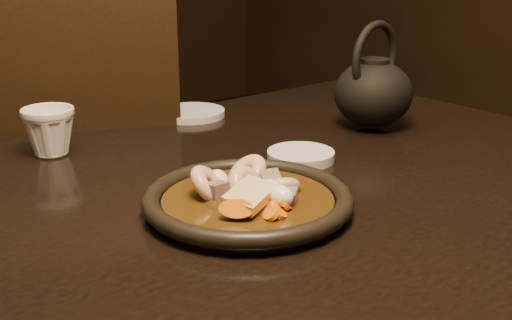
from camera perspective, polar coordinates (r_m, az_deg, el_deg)
table at (r=0.75m, az=-11.20°, el=-12.35°), size 1.60×0.90×0.75m
chair at (r=1.34m, az=-16.93°, el=-4.64°), size 0.61×0.61×0.99m
plate at (r=0.77m, az=-0.73°, el=-3.66°), size 0.25×0.25×0.03m
stirfry at (r=0.77m, az=-0.61°, el=-3.11°), size 0.15×0.16×0.06m
soy_dish at (r=0.95m, az=4.00°, el=0.39°), size 0.10×0.10×0.01m
saucer_right at (r=1.19m, az=-5.76°, el=4.17°), size 0.12×0.12×0.01m
tea_cup at (r=1.01m, az=-17.90°, el=2.56°), size 0.09×0.09×0.08m
teapot at (r=1.11m, az=10.41°, el=6.16°), size 0.16×0.13×0.18m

